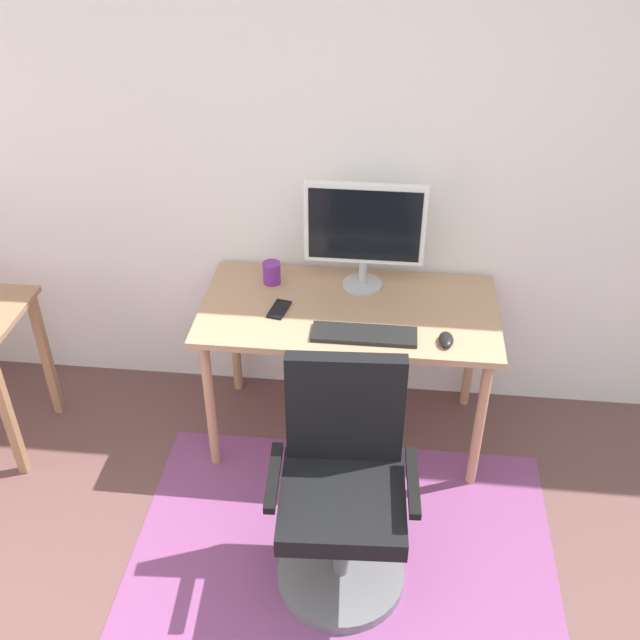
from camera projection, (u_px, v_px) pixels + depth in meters
name	position (u px, v px, depth m)	size (l,w,h in m)	color
wall_back	(391.00, 146.00, 3.19)	(6.00, 0.10, 2.60)	white
area_rug	(343.00, 557.00, 3.01)	(1.70, 1.29, 0.01)	#804173
desk	(349.00, 322.00, 3.25)	(1.28, 0.66, 0.72)	tan
monitor	(365.00, 228.00, 3.19)	(0.52, 0.18, 0.49)	#B2B2B7
keyboard	(364.00, 334.00, 3.03)	(0.43, 0.13, 0.02)	black
computer_mouse	(446.00, 340.00, 2.99)	(0.06, 0.10, 0.03)	black
coffee_cup	(272.00, 273.00, 3.35)	(0.08, 0.08, 0.10)	#70298A
cell_phone	(279.00, 309.00, 3.19)	(0.07, 0.14, 0.01)	black
office_chair	(343.00, 499.00, 2.75)	(0.55, 0.50, 0.95)	slate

